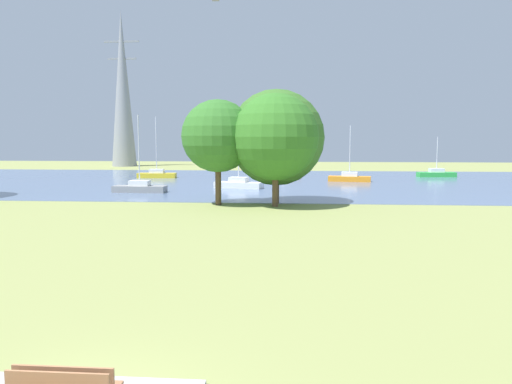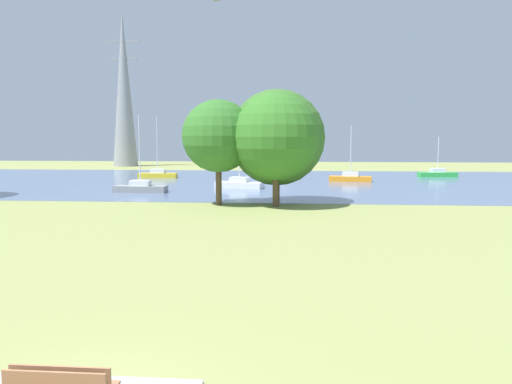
% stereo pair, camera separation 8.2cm
% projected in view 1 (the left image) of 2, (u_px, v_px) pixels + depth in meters
% --- Properties ---
extents(ground_plane, '(160.00, 160.00, 0.00)m').
position_uv_depth(ground_plane, '(231.00, 220.00, 30.35)').
color(ground_plane, '#8C9351').
extents(water_surface, '(140.00, 40.00, 0.02)m').
position_uv_depth(water_surface, '(263.00, 181.00, 58.11)').
color(water_surface, slate).
rests_on(water_surface, ground).
extents(sailboat_yellow, '(4.89, 1.82, 7.68)m').
position_uv_depth(sailboat_yellow, '(157.00, 174.00, 63.42)').
color(sailboat_yellow, yellow).
rests_on(sailboat_yellow, water_surface).
extents(sailboat_white, '(5.02, 2.64, 6.14)m').
position_uv_depth(sailboat_white, '(239.00, 184.00, 50.00)').
color(sailboat_white, white).
rests_on(sailboat_white, water_surface).
extents(sailboat_gray, '(4.81, 1.54, 7.05)m').
position_uv_depth(sailboat_gray, '(140.00, 187.00, 45.98)').
color(sailboat_gray, gray).
rests_on(sailboat_gray, water_surface).
extents(sailboat_green, '(4.92, 1.95, 5.16)m').
position_uv_depth(sailboat_green, '(436.00, 174.00, 64.99)').
color(sailboat_green, green).
rests_on(sailboat_green, water_surface).
extents(sailboat_brown, '(4.80, 1.51, 7.45)m').
position_uv_depth(sailboat_brown, '(283.00, 172.00, 66.92)').
color(sailboat_brown, brown).
rests_on(sailboat_brown, water_surface).
extents(sailboat_orange, '(4.98, 2.24, 6.41)m').
position_uv_depth(sailboat_orange, '(349.00, 178.00, 57.89)').
color(sailboat_orange, orange).
rests_on(sailboat_orange, water_surface).
extents(tree_west_far, '(5.34, 5.34, 7.77)m').
position_uv_depth(tree_west_far, '(218.00, 136.00, 36.81)').
color(tree_west_far, brown).
rests_on(tree_west_far, ground).
extents(tree_mid_shore, '(7.20, 7.20, 8.59)m').
position_uv_depth(tree_mid_shore, '(276.00, 138.00, 37.67)').
color(tree_mid_shore, brown).
rests_on(tree_mid_shore, ground).
extents(tree_east_far, '(6.23, 6.23, 8.13)m').
position_uv_depth(tree_east_far, '(275.00, 137.00, 35.80)').
color(tree_east_far, brown).
rests_on(tree_east_far, ground).
extents(electricity_pylon, '(6.40, 4.40, 27.76)m').
position_uv_depth(electricity_pylon, '(123.00, 89.00, 90.19)').
color(electricity_pylon, gray).
rests_on(electricity_pylon, ground).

